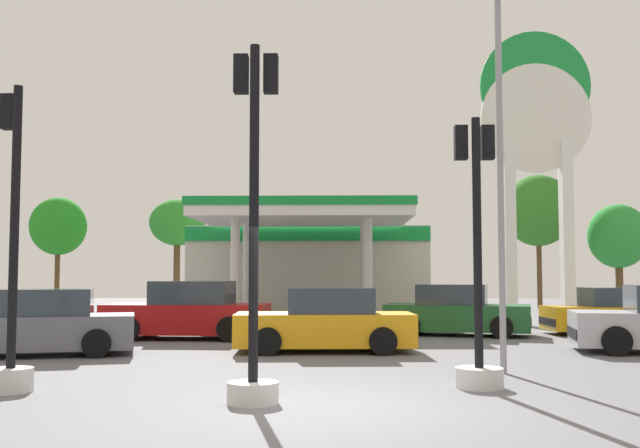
% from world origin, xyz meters
% --- Properties ---
extents(ground_plane, '(90.00, 90.00, 0.00)m').
position_xyz_m(ground_plane, '(0.00, 0.00, 0.00)').
color(ground_plane, slate).
rests_on(ground_plane, ground).
extents(gas_station, '(10.22, 12.51, 4.41)m').
position_xyz_m(gas_station, '(-1.22, 22.63, 2.17)').
color(gas_station, beige).
rests_on(gas_station, ground).
extents(station_pole_sign, '(4.09, 0.56, 10.89)m').
position_xyz_m(station_pole_sign, '(7.44, 17.04, 6.85)').
color(station_pole_sign, white).
rests_on(station_pole_sign, ground).
extents(car_0, '(4.64, 2.26, 1.63)m').
position_xyz_m(car_0, '(-4.18, 10.61, 0.74)').
color(car_0, black).
rests_on(car_0, ground).
extents(car_1, '(4.00, 1.92, 1.41)m').
position_xyz_m(car_1, '(8.36, 12.37, 0.64)').
color(car_1, black).
rests_on(car_1, ground).
extents(car_2, '(4.27, 2.08, 1.50)m').
position_xyz_m(car_2, '(-0.24, 7.27, 0.68)').
color(car_2, black).
rests_on(car_2, ground).
extents(car_5, '(4.47, 2.79, 1.49)m').
position_xyz_m(car_5, '(-6.65, 6.31, 0.67)').
color(car_5, black).
rests_on(car_5, ground).
extents(car_6, '(4.53, 2.76, 1.52)m').
position_xyz_m(car_6, '(3.61, 11.99, 0.69)').
color(car_6, black).
rests_on(car_6, ground).
extents(traffic_signal_0, '(0.69, 0.70, 4.82)m').
position_xyz_m(traffic_signal_0, '(-5.05, 1.21, 1.37)').
color(traffic_signal_0, silver).
rests_on(traffic_signal_0, ground).
extents(traffic_signal_1, '(0.77, 0.77, 4.40)m').
position_xyz_m(traffic_signal_1, '(2.33, 1.83, 1.44)').
color(traffic_signal_1, silver).
rests_on(traffic_signal_1, ground).
extents(traffic_signal_3, '(0.73, 0.73, 5.16)m').
position_xyz_m(traffic_signal_3, '(-1.15, 0.29, 1.86)').
color(traffic_signal_3, silver).
rests_on(traffic_signal_3, ground).
extents(tree_0, '(3.16, 3.16, 6.17)m').
position_xyz_m(tree_0, '(-15.86, 31.20, 4.51)').
color(tree_0, brown).
rests_on(tree_0, ground).
extents(tree_1, '(2.98, 2.98, 5.84)m').
position_xyz_m(tree_1, '(-8.58, 29.09, 4.53)').
color(tree_1, brown).
rests_on(tree_1, ground).
extents(tree_2, '(3.21, 3.21, 5.23)m').
position_xyz_m(tree_2, '(-1.91, 29.05, 3.63)').
color(tree_2, brown).
rests_on(tree_2, ground).
extents(tree_3, '(3.23, 3.23, 5.88)m').
position_xyz_m(tree_3, '(2.17, 30.40, 4.22)').
color(tree_3, brown).
rests_on(tree_3, ground).
extents(tree_4, '(3.69, 3.69, 7.15)m').
position_xyz_m(tree_4, '(10.84, 29.51, 5.21)').
color(tree_4, brown).
rests_on(tree_4, ground).
extents(tree_5, '(3.20, 3.20, 5.59)m').
position_xyz_m(tree_5, '(15.23, 29.91, 3.83)').
color(tree_5, brown).
rests_on(tree_5, ground).
extents(corner_streetlamp, '(0.24, 1.48, 7.18)m').
position_xyz_m(corner_streetlamp, '(3.11, 3.37, 4.30)').
color(corner_streetlamp, gray).
rests_on(corner_streetlamp, ground).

